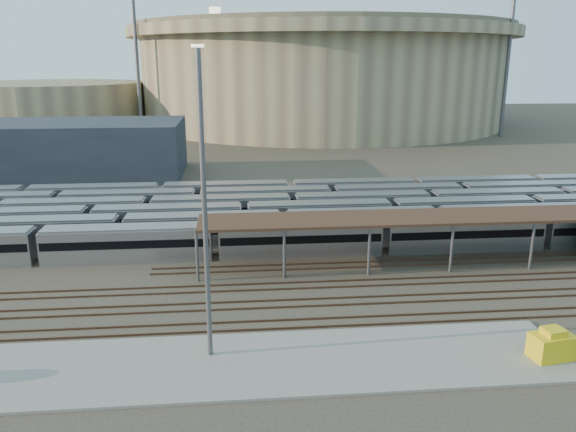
# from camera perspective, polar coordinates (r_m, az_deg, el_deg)

# --- Properties ---
(ground) EXTENTS (420.00, 420.00, 0.00)m
(ground) POSITION_cam_1_polar(r_m,az_deg,el_deg) (55.38, -0.85, -6.81)
(ground) COLOR #383026
(ground) RESTS_ON ground
(apron) EXTENTS (50.00, 9.00, 0.20)m
(apron) POSITION_cam_1_polar(r_m,az_deg,el_deg) (41.76, -6.23, -14.80)
(apron) COLOR gray
(apron) RESTS_ON ground
(subway_trains) EXTENTS (127.92, 23.90, 3.60)m
(subway_trains) POSITION_cam_1_polar(r_m,az_deg,el_deg) (72.35, -0.88, 0.18)
(subway_trains) COLOR #ABABB0
(subway_trains) RESTS_ON ground
(inspection_shed) EXTENTS (60.30, 6.00, 5.30)m
(inspection_shed) POSITION_cam_1_polar(r_m,az_deg,el_deg) (62.95, 19.21, -0.11)
(inspection_shed) COLOR #505054
(inspection_shed) RESTS_ON ground
(empty_tracks) EXTENTS (170.00, 9.62, 0.18)m
(empty_tracks) POSITION_cam_1_polar(r_m,az_deg,el_deg) (50.78, -0.39, -8.88)
(empty_tracks) COLOR #4C3323
(empty_tracks) RESTS_ON ground
(stadium) EXTENTS (124.00, 124.00, 32.50)m
(stadium) POSITION_cam_1_polar(r_m,az_deg,el_deg) (193.21, 3.35, 14.36)
(stadium) COLOR gray
(stadium) RESTS_ON ground
(secondary_arena) EXTENTS (56.00, 56.00, 14.00)m
(secondary_arena) POSITION_cam_1_polar(r_m,az_deg,el_deg) (189.97, -22.90, 10.29)
(secondary_arena) COLOR gray
(secondary_arena) RESTS_ON ground
(service_building) EXTENTS (42.00, 20.00, 10.00)m
(service_building) POSITION_cam_1_polar(r_m,az_deg,el_deg) (111.60, -21.59, 6.32)
(service_building) COLOR #1E232D
(service_building) RESTS_ON ground
(floodlight_0) EXTENTS (4.00, 1.00, 38.40)m
(floodlight_0) POSITION_cam_1_polar(r_m,az_deg,el_deg) (163.05, -15.09, 15.07)
(floodlight_0) COLOR #505054
(floodlight_0) RESTS_ON ground
(floodlight_2) EXTENTS (4.00, 1.00, 38.40)m
(floodlight_2) POSITION_cam_1_polar(r_m,az_deg,el_deg) (168.12, 21.45, 14.55)
(floodlight_2) COLOR #505054
(floodlight_2) RESTS_ON ground
(floodlight_3) EXTENTS (4.00, 1.00, 38.40)m
(floodlight_3) POSITION_cam_1_polar(r_m,az_deg,el_deg) (211.05, -7.28, 15.52)
(floodlight_3) COLOR #505054
(floodlight_3) RESTS_ON ground
(yard_light_pole) EXTENTS (0.82, 0.36, 21.91)m
(yard_light_pole) POSITION_cam_1_polar(r_m,az_deg,el_deg) (38.83, -8.48, 0.62)
(yard_light_pole) COLOR #505054
(yard_light_pole) RESTS_ON apron
(yellow_equipment) EXTENTS (3.21, 2.30, 1.85)m
(yellow_equipment) POSITION_cam_1_polar(r_m,az_deg,el_deg) (45.94, 25.20, -11.87)
(yellow_equipment) COLOR gold
(yellow_equipment) RESTS_ON apron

